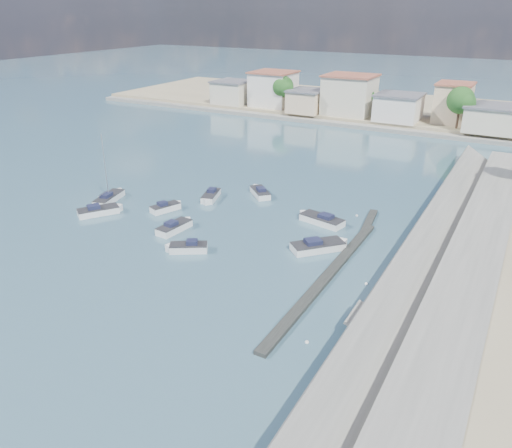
{
  "coord_description": "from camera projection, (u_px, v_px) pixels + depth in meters",
  "views": [
    {
      "loc": [
        20.97,
        -28.44,
        23.2
      ],
      "look_at": [
        -3.3,
        14.87,
        1.4
      ],
      "focal_mm": 35.0,
      "sensor_mm": 36.0,
      "label": 1
    }
  ],
  "objects": [
    {
      "name": "ground",
      "position": [
        359.0,
        177.0,
        73.38
      ],
      "size": [
        400.0,
        400.0,
        0.0
      ],
      "primitive_type": "plane",
      "color": "#315363",
      "rests_on": "ground"
    },
    {
      "name": "breakwater",
      "position": [
        337.0,
        264.0,
        48.4
      ],
      "size": [
        2.0,
        31.02,
        0.35
      ],
      "color": "black",
      "rests_on": "ground"
    },
    {
      "name": "shore_trees",
      "position": [
        457.0,
        108.0,
        89.6
      ],
      "size": [
        74.56,
        38.32,
        7.92
      ],
      "color": "#38281E",
      "rests_on": "ground"
    },
    {
      "name": "sailboat",
      "position": [
        110.0,
        198.0,
        64.43
      ],
      "size": [
        3.03,
        5.82,
        9.0
      ],
      "color": "silver",
      "rests_on": "ground"
    },
    {
      "name": "far_shore_land",
      "position": [
        432.0,
        112.0,
        114.63
      ],
      "size": [
        160.0,
        40.0,
        1.4
      ],
      "primitive_type": "cube",
      "color": "gray",
      "rests_on": "ground"
    },
    {
      "name": "far_town",
      "position": [
        476.0,
        109.0,
        96.09
      ],
      "size": [
        113.01,
        12.8,
        8.35
      ],
      "color": "beige",
      "rests_on": "far_shore_land"
    },
    {
      "name": "motorboat_d",
      "position": [
        187.0,
        248.0,
        51.15
      ],
      "size": [
        4.1,
        3.35,
        1.48
      ],
      "color": "silver",
      "rests_on": "ground"
    },
    {
      "name": "mooring_buoys",
      "position": [
        357.0,
        265.0,
        48.54
      ],
      "size": [
        11.31,
        28.92,
        0.31
      ],
      "color": "silver",
      "rests_on": "ground"
    },
    {
      "name": "motorboat_c",
      "position": [
        320.0,
        220.0,
        57.91
      ],
      "size": [
        5.88,
        3.06,
        1.48
      ],
      "color": "silver",
      "rests_on": "ground"
    },
    {
      "name": "seawall_walkway",
      "position": [
        465.0,
        286.0,
        43.17
      ],
      "size": [
        5.0,
        90.0,
        1.8
      ],
      "primitive_type": "cube",
      "color": "slate",
      "rests_on": "ground"
    },
    {
      "name": "motorboat_f",
      "position": [
        260.0,
        192.0,
        66.34
      ],
      "size": [
        4.18,
        4.12,
        1.48
      ],
      "color": "silver",
      "rests_on": "ground"
    },
    {
      "name": "motorboat_e",
      "position": [
        100.0,
        211.0,
        60.37
      ],
      "size": [
        4.22,
        5.02,
        1.48
      ],
      "color": "silver",
      "rests_on": "ground"
    },
    {
      "name": "motorboat_a",
      "position": [
        176.0,
        227.0,
        55.99
      ],
      "size": [
        2.12,
        4.93,
        1.48
      ],
      "color": "silver",
      "rests_on": "ground"
    },
    {
      "name": "far_shore_quay",
      "position": [
        410.0,
        132.0,
        97.98
      ],
      "size": [
        160.0,
        2.5,
        0.8
      ],
      "primitive_type": "cube",
      "color": "slate",
      "rests_on": "ground"
    },
    {
      "name": "motorboat_g",
      "position": [
        211.0,
        197.0,
        64.87
      ],
      "size": [
        2.83,
        4.73,
        1.48
      ],
      "color": "silver",
      "rests_on": "ground"
    },
    {
      "name": "motorboat_h",
      "position": [
        320.0,
        246.0,
        51.52
      ],
      "size": [
        5.28,
        5.44,
        1.48
      ],
      "color": "silver",
      "rests_on": "ground"
    },
    {
      "name": "motorboat_b",
      "position": [
        167.0,
        208.0,
        61.35
      ],
      "size": [
        2.66,
        4.1,
        1.48
      ],
      "color": "silver",
      "rests_on": "ground"
    }
  ]
}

